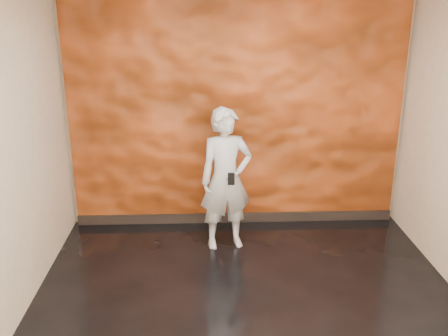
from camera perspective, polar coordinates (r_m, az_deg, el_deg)
room at (r=3.99m, az=3.29°, el=0.40°), size 4.02×4.02×2.81m
feature_wall at (r=5.88m, az=1.42°, el=6.29°), size 3.90×0.06×2.75m
baseboard at (r=6.26m, az=1.35°, el=-5.66°), size 3.90×0.04×0.12m
man at (r=5.42m, az=0.24°, el=-1.32°), size 0.64×0.49×1.58m
phone at (r=5.17m, az=0.83°, el=-1.26°), size 0.07×0.02×0.13m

